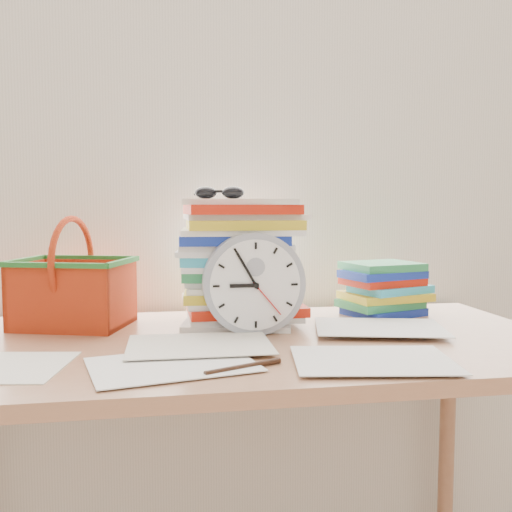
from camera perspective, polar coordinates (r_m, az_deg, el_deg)
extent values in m
cube|color=silver|center=(1.64, -3.61, 16.07)|extent=(4.00, 0.04, 2.70)
cube|color=white|center=(1.61, -3.52, 14.46)|extent=(2.40, 0.01, 2.50)
cube|color=#A06B4B|center=(1.24, -1.48, -8.96)|extent=(1.40, 0.70, 0.03)
cylinder|color=#A06B4B|center=(1.83, 18.56, -16.88)|extent=(0.04, 0.04, 0.72)
cylinder|color=#9398A5|center=(1.27, -0.22, -2.78)|extent=(0.23, 0.05, 0.23)
cylinder|color=black|center=(1.01, -1.23, -11.03)|extent=(0.15, 0.07, 0.01)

